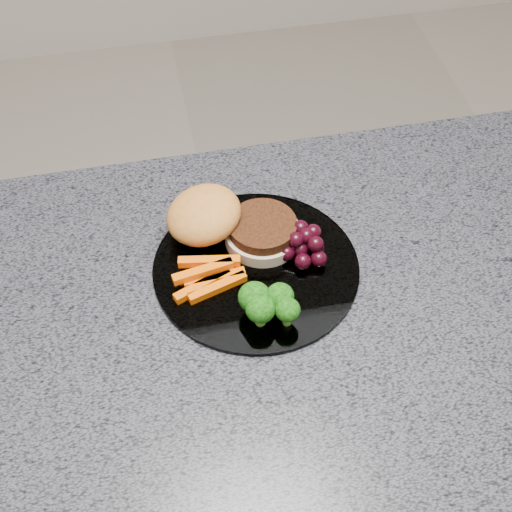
{
  "coord_description": "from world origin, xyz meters",
  "views": [
    {
      "loc": [
        -0.17,
        -0.49,
        1.6
      ],
      "look_at": [
        -0.05,
        0.07,
        0.93
      ],
      "focal_mm": 50.0,
      "sensor_mm": 36.0,
      "label": 1
    }
  ],
  "objects_px": {
    "plate": "(256,268)",
    "island_cabinet": "(294,467)",
    "burger": "(225,223)",
    "grape_bunch": "(305,244)"
  },
  "relations": [
    {
      "from": "island_cabinet",
      "to": "plate",
      "type": "bearing_deg",
      "value": 128.01
    },
    {
      "from": "burger",
      "to": "grape_bunch",
      "type": "bearing_deg",
      "value": -21.89
    },
    {
      "from": "island_cabinet",
      "to": "burger",
      "type": "bearing_deg",
      "value": 122.58
    },
    {
      "from": "burger",
      "to": "island_cabinet",
      "type": "bearing_deg",
      "value": -51.25
    },
    {
      "from": "plate",
      "to": "island_cabinet",
      "type": "bearing_deg",
      "value": -51.99
    },
    {
      "from": "grape_bunch",
      "to": "plate",
      "type": "bearing_deg",
      "value": -171.11
    },
    {
      "from": "island_cabinet",
      "to": "burger",
      "type": "height_order",
      "value": "burger"
    },
    {
      "from": "plate",
      "to": "burger",
      "type": "distance_m",
      "value": 0.07
    },
    {
      "from": "island_cabinet",
      "to": "burger",
      "type": "xyz_separation_m",
      "value": [
        -0.08,
        0.13,
        0.5
      ]
    },
    {
      "from": "island_cabinet",
      "to": "grape_bunch",
      "type": "relative_size",
      "value": 19.15
    }
  ]
}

